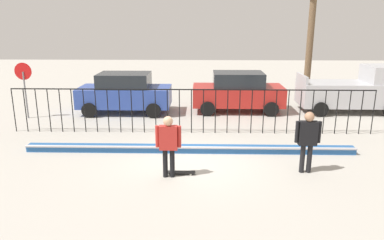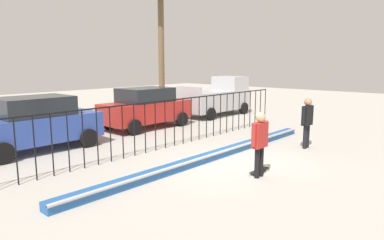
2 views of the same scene
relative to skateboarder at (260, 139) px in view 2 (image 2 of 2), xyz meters
The scene contains 9 objects.
ground_plane 1.61m from the skateboarder, 64.40° to the left, with size 60.00×60.00×0.00m, color #ADA89E.
bowl_coping_ledge 2.29m from the skateboarder, 75.41° to the left, with size 11.00×0.41×0.27m.
perimeter_fence 4.24m from the skateboarder, 82.89° to the left, with size 14.04×0.04×1.75m.
skateboarder is the anchor object (origin of this frame).
skateboard 1.08m from the skateboarder, 27.48° to the left, with size 0.80×0.20×0.07m.
camera_operator 3.97m from the skateboarder, ahead, with size 0.73×0.28×1.82m.
parked_car_blue 7.85m from the skateboarder, 110.26° to the left, with size 4.30×2.12×1.90m.
parked_car_red 8.22m from the skateboarder, 71.08° to the left, with size 4.30×2.12×1.90m.
pickup_truck 11.32m from the skateboarder, 43.48° to the left, with size 4.70×2.12×2.24m.
Camera 2 is at (-8.39, -5.74, 3.06)m, focal length 32.22 mm.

